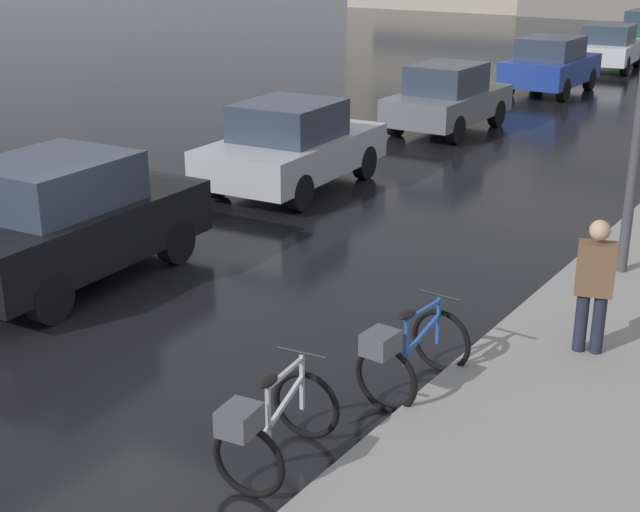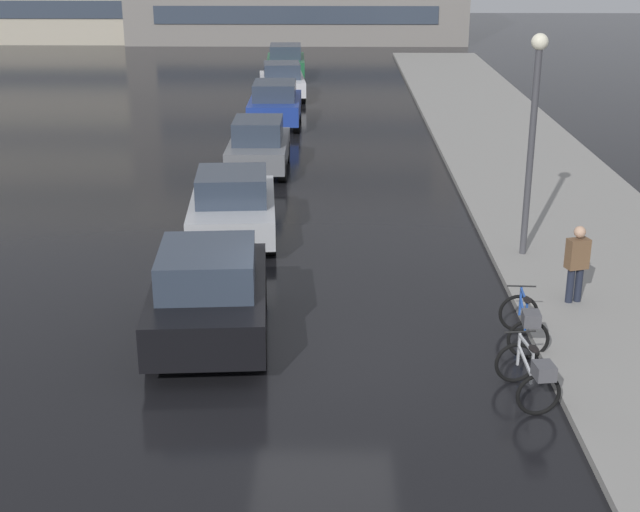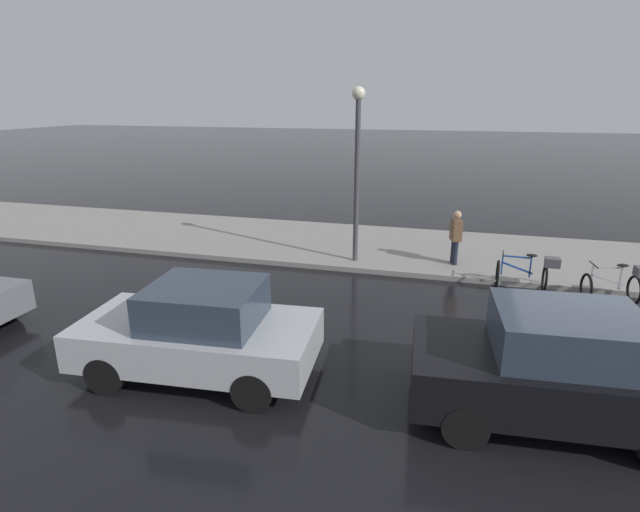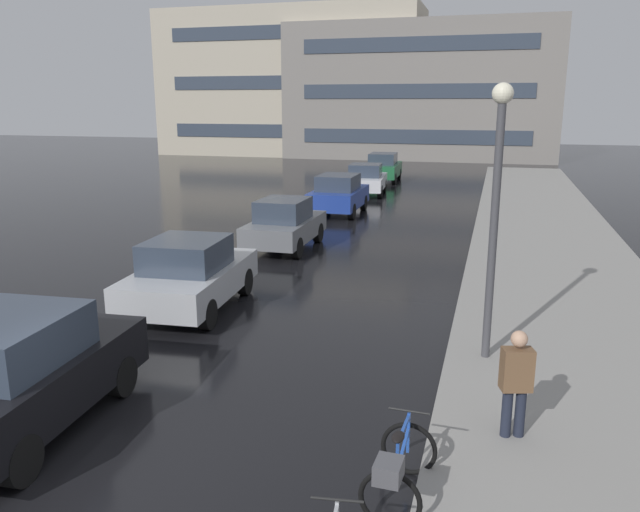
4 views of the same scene
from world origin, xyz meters
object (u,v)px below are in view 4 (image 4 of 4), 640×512
bicycle_second (398,470)px  car_white (366,179)px  car_black (15,373)px  streetlamp (496,195)px  car_grey (285,224)px  pedestrian (516,382)px  car_silver (189,274)px  car_blue (339,194)px  car_green (383,167)px

bicycle_second → car_white: size_ratio=0.36×
car_black → bicycle_second: bearing=-3.3°
streetlamp → car_grey: bearing=130.1°
bicycle_second → pedestrian: 2.23m
bicycle_second → car_silver: (-5.60, 5.83, 0.31)m
car_black → car_blue: (-0.02, 18.44, -0.02)m
car_white → car_green: size_ratio=0.96×
bicycle_second → car_silver: 8.09m
car_black → car_white: size_ratio=1.02×
streetlamp → car_silver: bearing=168.2°
car_black → car_white: 24.28m
car_blue → pedestrian: car_blue is taller
streetlamp → car_black: bearing=-146.5°
car_blue → streetlamp: bearing=-66.2°
car_grey → pedestrian: 12.32m
car_grey → car_green: size_ratio=0.92×
bicycle_second → car_grey: size_ratio=0.38×
car_silver → pedestrian: bearing=-30.6°
car_grey → streetlamp: 10.14m
bicycle_second → pedestrian: pedestrian is taller
car_grey → car_black: bearing=-89.6°
bicycle_second → car_grey: car_grey is taller
car_grey → streetlamp: bearing=-49.9°
car_blue → pedestrian: 18.26m
car_green → streetlamp: bearing=-75.8°
car_silver → car_white: bearing=89.7°
bicycle_second → car_silver: bearing=133.8°
car_grey → car_blue: bearing=89.4°
car_silver → car_black: bearing=-88.1°
pedestrian → car_black: bearing=-167.8°
car_blue → pedestrian: size_ratio=2.33×
car_white → car_green: car_green is taller
bicycle_second → car_silver: size_ratio=0.35×
car_blue → car_green: car_green is taller
bicycle_second → car_blue: 19.53m
car_black → car_grey: size_ratio=1.07×
bicycle_second → car_white: (-5.50, 24.60, 0.28)m
car_white → streetlamp: (6.37, -20.12, 2.26)m
car_black → streetlamp: 7.84m
streetlamp → car_white: bearing=107.6°
car_black → car_white: bearing=90.2°
car_blue → car_white: 5.85m
streetlamp → car_blue: bearing=113.8°
car_white → pedestrian: 23.82m
car_black → car_silver: car_black is taller
car_silver → car_blue: (0.16, 12.92, 0.03)m
pedestrian → car_green: bearing=103.7°
car_black → pedestrian: 6.85m
car_white → pedestrian: bearing=-73.5°
car_black → car_silver: size_ratio=0.99×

